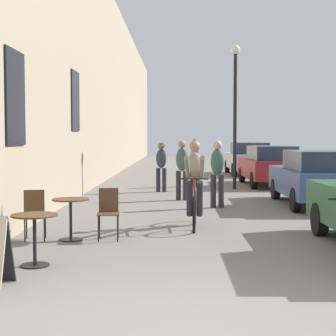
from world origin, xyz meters
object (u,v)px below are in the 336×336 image
pedestrian_furthest (195,160)px  cyclist_on_bicycle (195,186)px  street_lamp (235,98)px  parked_car_fourth (248,158)px  cafe_chair_mid_toward_street (108,210)px  pedestrian_mid (182,166)px  cafe_table_mid (71,210)px  pedestrian_far (161,164)px  parked_car_second (315,177)px  parked_car_third (269,165)px  cafe_chair_mid_toward_wall (35,211)px  pedestrian_near (217,170)px  cafe_table_near (35,229)px

pedestrian_furthest → cyclist_on_bicycle: bearing=-92.0°
street_lamp → parked_car_fourth: 7.62m
cafe_chair_mid_toward_street → pedestrian_mid: size_ratio=0.52×
cafe_table_mid → street_lamp: street_lamp is taller
parked_car_fourth → street_lamp: bearing=-101.0°
cyclist_on_bicycle → street_lamp: 8.26m
pedestrian_far → parked_car_fourth: size_ratio=0.37×
parked_car_second → parked_car_third: parked_car_third is taller
cyclist_on_bicycle → parked_car_third: size_ratio=0.42×
cyclist_on_bicycle → pedestrian_furthest: 8.78m
pedestrian_furthest → parked_car_fourth: 6.69m
cafe_chair_mid_toward_wall → street_lamp: size_ratio=0.18×
pedestrian_mid → street_lamp: 4.31m
pedestrian_furthest → street_lamp: size_ratio=0.35×
pedestrian_furthest → parked_car_second: bearing=-61.7°
parked_car_fourth → pedestrian_near: bearing=-101.1°
cyclist_on_bicycle → parked_car_second: size_ratio=0.43×
cyclist_on_bicycle → parked_car_third: cyclist_on_bicycle is taller
cafe_chair_mid_toward_street → parked_car_fourth: size_ratio=0.21×
cyclist_on_bicycle → cafe_chair_mid_toward_wall: bearing=-151.2°
cafe_chair_mid_toward_street → cyclist_on_bicycle: cyclist_on_bicycle is taller
cafe_chair_mid_toward_wall → street_lamp: (4.42, 9.29, 2.59)m
pedestrian_furthest → parked_car_third: 2.76m
cafe_chair_mid_toward_wall → pedestrian_mid: bearing=66.8°
cyclist_on_bicycle → pedestrian_furthest: pedestrian_furthest is taller
cafe_table_mid → parked_car_third: 11.77m
pedestrian_far → cafe_chair_mid_toward_street: bearing=-94.8°
cafe_table_mid → pedestrian_far: size_ratio=0.45×
pedestrian_near → cafe_chair_mid_toward_wall: bearing=-128.2°
street_lamp → parked_car_third: 3.04m
cafe_chair_mid_toward_wall → parked_car_third: parked_car_third is taller
parked_car_third → pedestrian_far: bearing=-149.6°
cafe_chair_mid_toward_street → parked_car_second: size_ratio=0.22×
cafe_table_mid → cafe_chair_mid_toward_wall: bearing=-172.9°
cafe_chair_mid_toward_street → pedestrian_mid: 6.05m
cafe_table_near → parked_car_fourth: bearing=73.7°
pedestrian_near → street_lamp: 5.43m
pedestrian_near → pedestrian_furthest: bearing=93.5°
cyclist_on_bicycle → pedestrian_mid: 4.51m
cafe_table_mid → cafe_chair_mid_toward_street: bearing=6.7°
street_lamp → cafe_table_mid: bearing=-112.5°
street_lamp → parked_car_second: (1.62, -4.44, -2.36)m
cafe_table_near → pedestrian_furthest: pedestrian_furthest is taller
pedestrian_mid → parked_car_fourth: pedestrian_mid is taller
cafe_chair_mid_toward_street → parked_car_fourth: (4.56, 16.27, 0.28)m
cafe_chair_mid_toward_street → cyclist_on_bicycle: 2.09m
pedestrian_far → pedestrian_furthest: pedestrian_furthest is taller
parked_car_fourth → cafe_table_near: bearing=-106.3°
cafe_chair_mid_toward_street → pedestrian_near: (2.21, 4.25, 0.44)m
parked_car_second → cyclist_on_bicycle: bearing=-134.4°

